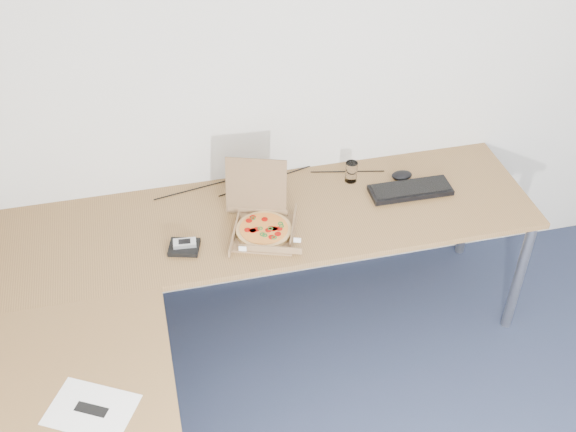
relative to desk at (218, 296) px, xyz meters
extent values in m
cube|color=brown|center=(0.32, 0.43, 0.01)|extent=(2.50, 0.70, 0.03)
cylinder|color=gray|center=(1.52, 0.73, -0.35)|extent=(0.05, 0.05, 0.70)
cube|color=olive|center=(0.26, 0.32, 0.03)|extent=(0.28, 0.28, 0.01)
cube|color=olive|center=(0.26, 0.48, 0.18)|extent=(0.28, 0.06, 0.28)
cylinder|color=tan|center=(0.26, 0.32, 0.05)|extent=(0.25, 0.25, 0.02)
cylinder|color=#B43A1B|center=(0.26, 0.32, 0.06)|extent=(0.22, 0.22, 0.00)
cylinder|color=white|center=(0.77, 0.61, 0.08)|extent=(0.06, 0.06, 0.11)
cube|color=black|center=(1.03, 0.45, 0.04)|extent=(0.40, 0.15, 0.02)
ellipsoid|color=black|center=(1.02, 0.57, 0.05)|extent=(0.12, 0.10, 0.04)
cube|color=black|center=(-0.10, 0.29, 0.04)|extent=(0.16, 0.14, 0.02)
cube|color=#B2B5BA|center=(-0.10, 0.30, 0.06)|extent=(0.11, 0.06, 0.02)
cube|color=white|center=(-0.53, -0.48, 0.03)|extent=(0.36, 0.33, 0.00)
camera|label=1|loc=(-0.20, -2.11, 2.16)|focal=44.55mm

